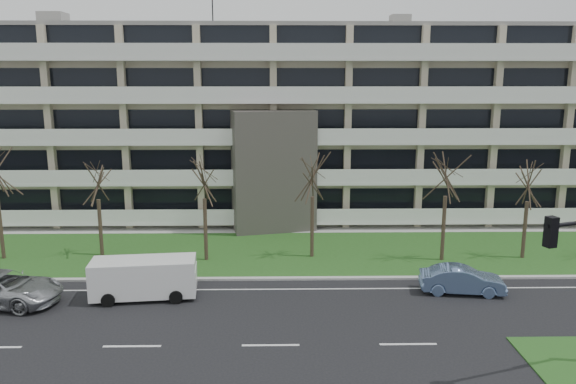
{
  "coord_description": "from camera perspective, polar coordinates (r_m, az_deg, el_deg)",
  "views": [
    {
      "loc": [
        0.39,
        -22.47,
        11.5
      ],
      "look_at": [
        0.92,
        10.0,
        4.72
      ],
      "focal_mm": 35.0,
      "sensor_mm": 36.0,
      "label": 1
    }
  ],
  "objects": [
    {
      "name": "tree_2",
      "position": [
        37.38,
        -18.85,
        1.44
      ],
      "size": [
        3.34,
        3.34,
        6.68
      ],
      "color": "#382B21",
      "rests_on": "ground"
    },
    {
      "name": "tree_6",
      "position": [
        37.94,
        23.3,
        1.23
      ],
      "size": [
        3.33,
        3.33,
        6.66
      ],
      "color": "#382B21",
      "rests_on": "ground"
    },
    {
      "name": "grass_verge",
      "position": [
        37.28,
        -1.5,
        -6.12
      ],
      "size": [
        90.0,
        10.0,
        0.06
      ],
      "primitive_type": "cube",
      "color": "#224B19",
      "rests_on": "ground"
    },
    {
      "name": "ground",
      "position": [
        25.25,
        -1.78,
        -15.3
      ],
      "size": [
        160.0,
        160.0,
        0.0
      ],
      "primitive_type": "plane",
      "color": "black",
      "rests_on": "ground"
    },
    {
      "name": "tree_3",
      "position": [
        34.76,
        -8.55,
        1.85
      ],
      "size": [
        3.59,
        3.59,
        7.17
      ],
      "color": "#382B21",
      "rests_on": "ground"
    },
    {
      "name": "sidewalk",
      "position": [
        42.55,
        -1.43,
        -3.83
      ],
      "size": [
        90.0,
        2.0,
        0.08
      ],
      "primitive_type": "cube",
      "color": "#B2B2AD",
      "rests_on": "ground"
    },
    {
      "name": "silver_pickup",
      "position": [
        32.5,
        -27.01,
        -8.71
      ],
      "size": [
        6.36,
        3.68,
        1.67
      ],
      "primitive_type": "imported",
      "rotation": [
        0.0,
        0.0,
        1.41
      ],
      "color": "#ADAFB4",
      "rests_on": "ground"
    },
    {
      "name": "tree_5",
      "position": [
        35.68,
        15.83,
        2.13
      ],
      "size": [
        3.72,
        3.72,
        7.44
      ],
      "color": "#382B21",
      "rests_on": "ground"
    },
    {
      "name": "apartment_building",
      "position": [
        47.95,
        -1.42,
        7.15
      ],
      "size": [
        60.5,
        15.1,
        18.75
      ],
      "color": "beige",
      "rests_on": "ground"
    },
    {
      "name": "blue_sedan",
      "position": [
        31.84,
        17.25,
        -8.52
      ],
      "size": [
        4.6,
        2.11,
        1.46
      ],
      "primitive_type": "imported",
      "rotation": [
        0.0,
        0.0,
        1.44
      ],
      "color": "#6986B7",
      "rests_on": "ground"
    },
    {
      "name": "white_van",
      "position": [
        30.58,
        -14.3,
        -8.17
      ],
      "size": [
        5.56,
        2.64,
        2.09
      ],
      "rotation": [
        0.0,
        0.0,
        0.1
      ],
      "color": "white",
      "rests_on": "ground"
    },
    {
      "name": "lane_edge_line",
      "position": [
        31.17,
        -1.61,
        -9.84
      ],
      "size": [
        90.0,
        0.12,
        0.01
      ],
      "primitive_type": "cube",
      "color": "white",
      "rests_on": "ground"
    },
    {
      "name": "curb",
      "position": [
        32.55,
        -1.58,
        -8.78
      ],
      "size": [
        90.0,
        0.35,
        0.12
      ],
      "primitive_type": "cube",
      "color": "#B2B2AD",
      "rests_on": "ground"
    },
    {
      "name": "tree_4",
      "position": [
        35.06,
        2.52,
        1.98
      ],
      "size": [
        3.56,
        3.56,
        7.11
      ],
      "color": "#382B21",
      "rests_on": "ground"
    }
  ]
}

